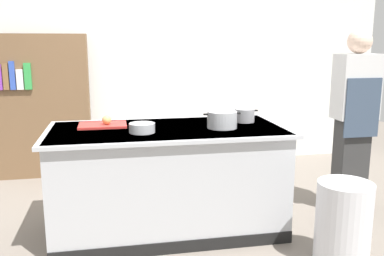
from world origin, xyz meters
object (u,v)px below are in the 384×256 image
(mixing_bowl, at_px, (142,128))
(bookshelf, at_px, (42,106))
(onion, at_px, (107,120))
(person_chef, at_px, (354,117))
(stock_pot, at_px, (222,120))
(trash_bin, at_px, (343,223))
(sauce_pan, at_px, (244,115))

(mixing_bowl, xyz_separation_m, bookshelf, (-1.05, 1.94, -0.09))
(onion, relative_size, person_chef, 0.04)
(bookshelf, bearing_deg, onion, -64.85)
(bookshelf, bearing_deg, person_chef, -29.17)
(onion, distance_m, person_chef, 2.27)
(stock_pot, distance_m, trash_bin, 1.22)
(stock_pot, xyz_separation_m, mixing_bowl, (-0.67, -0.06, -0.03))
(sauce_pan, distance_m, mixing_bowl, 0.98)
(onion, relative_size, bookshelf, 0.04)
(sauce_pan, xyz_separation_m, trash_bin, (0.46, -0.95, -0.65))
(mixing_bowl, relative_size, person_chef, 0.12)
(sauce_pan, relative_size, person_chef, 0.14)
(trash_bin, bearing_deg, person_chef, 56.52)
(onion, bearing_deg, bookshelf, 115.15)
(onion, xyz_separation_m, mixing_bowl, (0.28, -0.29, -0.02))
(mixing_bowl, bearing_deg, onion, 133.59)
(trash_bin, distance_m, bookshelf, 3.61)
(onion, height_order, trash_bin, onion)
(onion, relative_size, mixing_bowl, 0.37)
(stock_pot, bearing_deg, mixing_bowl, -174.70)
(sauce_pan, bearing_deg, bookshelf, 140.19)
(stock_pot, bearing_deg, person_chef, 7.55)
(sauce_pan, bearing_deg, onion, 179.68)
(stock_pot, xyz_separation_m, trash_bin, (0.73, -0.73, -0.66))
(mixing_bowl, bearing_deg, sauce_pan, 16.76)
(sauce_pan, distance_m, trash_bin, 1.24)
(sauce_pan, relative_size, mixing_bowl, 1.19)
(onion, bearing_deg, trash_bin, -29.75)
(mixing_bowl, height_order, person_chef, person_chef)
(stock_pot, xyz_separation_m, sauce_pan, (0.27, 0.22, -0.01))
(onion, height_order, stock_pot, stock_pot)
(stock_pot, height_order, person_chef, person_chef)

